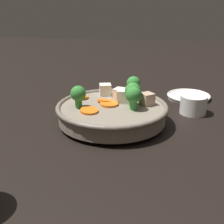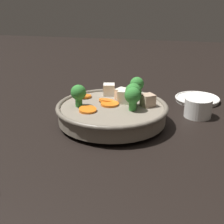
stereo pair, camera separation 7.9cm
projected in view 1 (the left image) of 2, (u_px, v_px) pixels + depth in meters
The scene contains 4 objects.
ground_plane at pixel (112, 124), 0.80m from camera, with size 3.00×3.00×0.00m, color black.
stirfry_bowl at pixel (113, 110), 0.79m from camera, with size 0.28×0.28×0.11m.
side_saucer at pixel (189, 96), 0.99m from camera, with size 0.14×0.14×0.01m.
tea_cup at pixel (193, 104), 0.86m from camera, with size 0.07×0.07×0.05m.
Camera 1 is at (0.73, 0.09, 0.32)m, focal length 50.00 mm.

